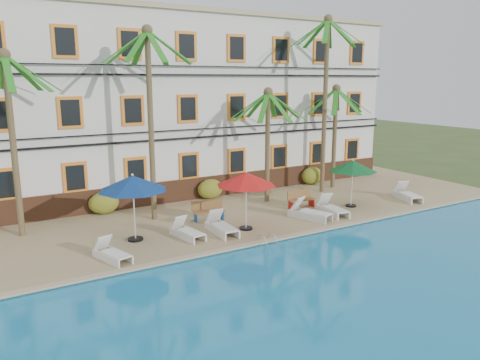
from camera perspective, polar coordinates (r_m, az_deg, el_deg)
ground at (r=21.08m, az=5.64°, el=-6.63°), size 100.00×100.00×0.00m
pool_deck at (r=25.06m, az=-1.13°, el=-3.21°), size 30.00×12.00×0.25m
swimming_pool at (r=16.36m, az=20.65°, el=-12.72°), size 26.00×12.00×0.20m
pool_coping at (r=20.32m, az=7.16°, el=-6.56°), size 30.00×0.35×0.06m
hotel_building at (r=28.64m, az=-6.16°, el=9.30°), size 25.40×6.44×10.22m
palm_a at (r=21.24m, az=-26.19°, el=6.73°), size 4.11×4.11×7.73m
palm_b at (r=21.82m, az=-10.94°, el=9.60°), size 4.11×4.11×8.89m
palm_c at (r=24.93m, az=3.40°, el=6.37°), size 4.11×4.11×6.13m
palm_d at (r=27.45m, az=10.40°, el=11.44°), size 4.11×4.11×10.03m
palm_e at (r=28.81m, az=11.52°, el=7.07°), size 4.11×4.11×6.25m
shrub_left at (r=24.07m, az=-16.26°, el=-2.70°), size 1.50×0.90×1.10m
shrub_mid at (r=26.08m, az=-3.65°, el=-1.10°), size 1.50×0.90×1.10m
shrub_right at (r=29.98m, az=8.76°, el=0.53°), size 1.50×0.90×1.10m
umbrella_blue at (r=19.35m, az=-12.94°, el=-0.41°), size 2.83×2.83×2.82m
umbrella_red at (r=20.32m, az=0.74°, el=0.09°), size 2.66×2.66×2.66m
umbrella_green at (r=24.77m, az=13.59°, el=1.64°), size 2.51×2.51×2.51m
lounger_a at (r=18.04m, az=-15.37°, el=-8.56°), size 1.10×1.87×0.83m
lounger_b at (r=19.85m, az=-6.49°, el=-6.24°), size 0.96×1.91×0.86m
lounger_c at (r=20.31m, az=-2.30°, el=-5.64°), size 0.79×2.06×0.96m
lounger_d at (r=22.59m, az=8.43°, el=-3.91°), size 1.44×2.19×0.98m
lounger_e at (r=23.50m, az=11.10°, el=-3.39°), size 0.99×2.11×0.96m
lounger_f at (r=27.44m, az=19.70°, el=-1.64°), size 1.36×2.15×0.96m
bench_left at (r=22.18m, az=-3.86°, el=-3.70°), size 1.57×0.82×0.93m
bench_right at (r=24.43m, az=7.43°, el=-2.28°), size 1.51×0.50×0.93m
pool_ladder at (r=19.31m, az=3.33°, el=-7.59°), size 0.54×0.74×0.74m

